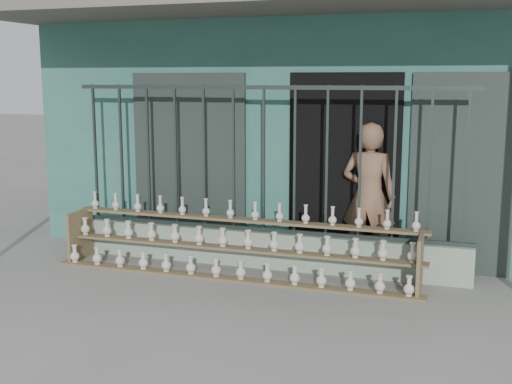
% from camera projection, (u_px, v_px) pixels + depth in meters
% --- Properties ---
extents(ground, '(60.00, 60.00, 0.00)m').
position_uv_depth(ground, '(227.00, 300.00, 6.82)').
color(ground, slate).
extents(workshop_building, '(7.40, 6.60, 3.21)m').
position_uv_depth(workshop_building, '(318.00, 122.00, 10.50)').
color(workshop_building, '#2E6156').
rests_on(workshop_building, ground).
extents(parapet_wall, '(5.00, 0.20, 0.45)m').
position_uv_depth(parapet_wall, '(263.00, 249.00, 8.00)').
color(parapet_wall, gray).
rests_on(parapet_wall, ground).
extents(security_fence, '(5.00, 0.04, 1.80)m').
position_uv_depth(security_fence, '(264.00, 160.00, 7.80)').
color(security_fence, '#283330').
rests_on(security_fence, parapet_wall).
extents(shelf_rack, '(4.50, 0.68, 0.85)m').
position_uv_depth(shelf_rack, '(235.00, 245.00, 7.65)').
color(shelf_rack, brown).
rests_on(shelf_rack, ground).
extents(elderly_woman, '(0.68, 0.47, 1.81)m').
position_uv_depth(elderly_woman, '(369.00, 196.00, 7.83)').
color(elderly_woman, brown).
rests_on(elderly_woman, ground).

